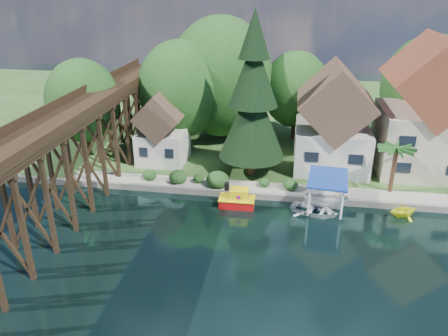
{
  "coord_description": "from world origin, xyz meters",
  "views": [
    {
      "loc": [
        2.62,
        -28.66,
        19.18
      ],
      "look_at": [
        -2.9,
        6.0,
        3.83
      ],
      "focal_mm": 35.0,
      "sensor_mm": 36.0,
      "label": 1
    }
  ],
  "objects": [
    {
      "name": "bank",
      "position": [
        0.0,
        34.0,
        0.25
      ],
      "size": [
        140.0,
        52.0,
        0.5
      ],
      "primitive_type": "cube",
      "color": "#29481D",
      "rests_on": "ground"
    },
    {
      "name": "bg_trees",
      "position": [
        1.0,
        21.25,
        7.29
      ],
      "size": [
        49.9,
        13.3,
        10.57
      ],
      "color": "#382314",
      "rests_on": "bank"
    },
    {
      "name": "boat_canopy",
      "position": [
        6.19,
        7.04,
        1.34
      ],
      "size": [
        4.05,
        5.17,
        3.13
      ],
      "color": "silver",
      "rests_on": "ground"
    },
    {
      "name": "house_center",
      "position": [
        16.0,
        16.5,
        6.42
      ],
      "size": [
        8.65,
        9.18,
        13.89
      ],
      "color": "#C1B296",
      "rests_on": "bank"
    },
    {
      "name": "boat_yellow",
      "position": [
        12.84,
        6.74,
        0.69
      ],
      "size": [
        3.23,
        3.03,
        1.37
      ],
      "primitive_type": "imported",
      "rotation": [
        0.0,
        0.0,
        1.94
      ],
      "color": "#F5FA1B",
      "rests_on": "ground"
    },
    {
      "name": "seawall",
      "position": [
        4.0,
        8.0,
        0.31
      ],
      "size": [
        60.0,
        0.4,
        0.62
      ],
      "primitive_type": "cube",
      "color": "slate",
      "rests_on": "ground"
    },
    {
      "name": "palm_tree",
      "position": [
        12.36,
        10.46,
        4.71
      ],
      "size": [
        3.68,
        3.68,
        4.82
      ],
      "color": "#382314",
      "rests_on": "bank"
    },
    {
      "name": "tugboat",
      "position": [
        -1.69,
        6.24,
        0.7
      ],
      "size": [
        3.25,
        1.81,
        2.34
      ],
      "color": "#B30B0D",
      "rests_on": "ground"
    },
    {
      "name": "trestle_bridge",
      "position": [
        -16.0,
        5.17,
        5.35
      ],
      "size": [
        4.12,
        44.18,
        9.3
      ],
      "color": "black",
      "rests_on": "ground"
    },
    {
      "name": "boat_white_a",
      "position": [
        5.19,
        5.98,
        0.44
      ],
      "size": [
        4.94,
        4.17,
        0.87
      ],
      "primitive_type": "imported",
      "rotation": [
        0.0,
        0.0,
        1.26
      ],
      "color": "white",
      "rests_on": "ground"
    },
    {
      "name": "promenade",
      "position": [
        6.0,
        9.3,
        0.53
      ],
      "size": [
        50.0,
        2.6,
        0.06
      ],
      "primitive_type": "cube",
      "color": "gray",
      "rests_on": "bank"
    },
    {
      "name": "house_left",
      "position": [
        7.0,
        16.0,
        5.14
      ],
      "size": [
        7.64,
        8.64,
        11.02
      ],
      "color": "silver",
      "rests_on": "bank"
    },
    {
      "name": "ground",
      "position": [
        0.0,
        0.0,
        0.0
      ],
      "size": [
        140.0,
        140.0,
        0.0
      ],
      "primitive_type": "plane",
      "color": "black",
      "rests_on": "ground"
    },
    {
      "name": "shrubs",
      "position": [
        -4.6,
        9.26,
        1.23
      ],
      "size": [
        15.76,
        2.47,
        1.7
      ],
      "color": "#183A14",
      "rests_on": "bank"
    },
    {
      "name": "shed",
      "position": [
        -11.0,
        14.5,
        3.83
      ],
      "size": [
        5.09,
        5.4,
        7.85
      ],
      "color": "silver",
      "rests_on": "bank"
    },
    {
      "name": "conifer",
      "position": [
        -1.1,
        12.54,
        8.33
      ],
      "size": [
        6.61,
        6.61,
        16.26
      ],
      "color": "#382314",
      "rests_on": "bank"
    }
  ]
}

